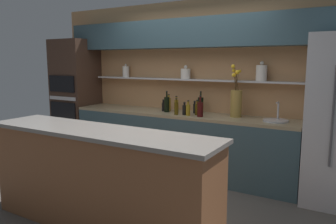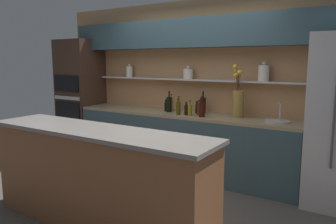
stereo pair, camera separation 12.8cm
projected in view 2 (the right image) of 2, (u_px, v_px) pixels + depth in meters
name	position (u px, v px, depth m)	size (l,w,h in m)	color
ground_plane	(138.00, 203.00, 3.94)	(12.00, 12.00, 0.00)	#4C4742
back_wall_unit	(198.00, 70.00, 4.98)	(5.20, 0.44, 2.60)	tan
back_counter_unit	(181.00, 143.00, 4.96)	(3.53, 0.62, 0.92)	#334C56
island_counter	(97.00, 178.00, 3.31)	(2.57, 0.61, 1.02)	brown
oven_tower	(81.00, 97.00, 6.00)	(0.71, 0.64, 2.06)	#3D281E
flower_vase	(238.00, 101.00, 4.47)	(0.16, 0.17, 0.72)	olive
sink_fixture	(278.00, 120.00, 4.15)	(0.32, 0.32, 0.25)	#B7B7BC
bottle_oil_0	(179.00, 106.00, 4.96)	(0.06, 0.06, 0.25)	olive
bottle_oil_1	(190.00, 110.00, 4.63)	(0.06, 0.06, 0.22)	olive
bottle_sauce_2	(186.00, 110.00, 4.69)	(0.06, 0.06, 0.19)	black
bottle_wine_3	(169.00, 104.00, 4.96)	(0.08, 0.08, 0.32)	black
bottle_sauce_4	(166.00, 106.00, 5.07)	(0.05, 0.05, 0.18)	black
bottle_oil_5	(171.00, 104.00, 5.11)	(0.06, 0.06, 0.26)	olive
bottle_wine_6	(202.00, 109.00, 4.53)	(0.08, 0.08, 0.30)	#380C0C
bottle_sauce_7	(197.00, 108.00, 4.84)	(0.05, 0.05, 0.18)	black
bottle_oil_8	(178.00, 108.00, 4.71)	(0.06, 0.06, 0.24)	#47380A
bottle_wine_9	(203.00, 105.00, 4.88)	(0.08, 0.08, 0.32)	black
bottle_oil_10	(199.00, 109.00, 4.68)	(0.06, 0.06, 0.22)	#47380A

